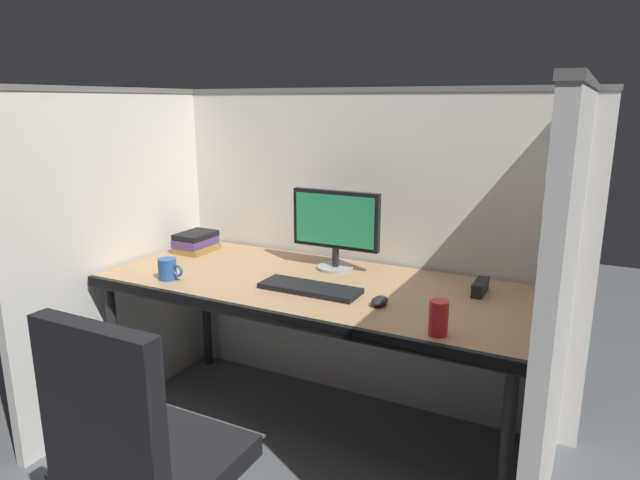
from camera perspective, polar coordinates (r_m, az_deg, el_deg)
name	(u,v)px	position (r m, az deg, el deg)	size (l,w,h in m)	color
ground_plane	(282,468)	(2.55, -3.88, -22.29)	(8.00, 8.00, 0.00)	#4C5156
cubicle_partition_rear	(356,248)	(2.81, 3.68, -0.85)	(2.21, 0.06, 1.57)	beige
cubicle_partition_left	(129,250)	(2.94, -18.94, -0.95)	(0.06, 1.41, 1.57)	beige
cubicle_partition_right	(559,319)	(2.08, 23.29, -7.43)	(0.06, 1.41, 1.57)	beige
desk	(313,294)	(2.45, -0.67, -5.53)	(1.90, 0.80, 0.74)	#997551
monitor_center	(336,224)	(2.58, 1.60, 1.60)	(0.43, 0.17, 0.37)	gray
keyboard_main	(310,288)	(2.33, -1.03, -4.96)	(0.43, 0.15, 0.02)	black
computer_mouse	(380,301)	(2.18, 6.13, -6.22)	(0.06, 0.10, 0.04)	black
red_stapler	(480,287)	(2.39, 16.09, -4.66)	(0.04, 0.15, 0.06)	black
book_stack	(196,242)	(3.00, -12.57, -0.20)	(0.16, 0.22, 0.10)	olive
soda_can	(438,318)	(1.93, 12.04, -7.81)	(0.07, 0.07, 0.12)	red
coffee_mug	(168,269)	(2.56, -15.30, -2.89)	(0.13, 0.08, 0.09)	#264C8C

